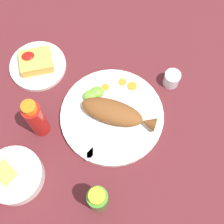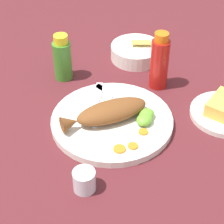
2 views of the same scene
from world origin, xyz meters
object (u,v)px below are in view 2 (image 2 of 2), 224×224
main_plate (112,121)px  fried_fish (108,112)px  hot_sauce_bottle_red (159,62)px  hot_sauce_bottle_green (62,58)px  guacamole_bowl (136,51)px  fork_far (117,98)px  fork_near (98,101)px  salt_cup (84,181)px

main_plate → fried_fish: (-0.01, 0.01, 0.03)m
main_plate → hot_sauce_bottle_red: 0.22m
hot_sauce_bottle_green → guacamole_bowl: bearing=-29.1°
main_plate → guacamole_bowl: 0.32m
fork_far → hot_sauce_bottle_green: hot_sauce_bottle_green is taller
fork_near → hot_sauce_bottle_green: 0.18m
hot_sauce_bottle_red → salt_cup: (-0.41, -0.06, -0.06)m
fork_far → hot_sauce_bottle_red: size_ratio=1.12×
hot_sauce_bottle_green → salt_cup: (-0.29, -0.30, -0.04)m
hot_sauce_bottle_green → fork_near: bearing=-108.3°
fork_near → fork_far: size_ratio=0.89×
main_plate → fried_fish: size_ratio=1.39×
hot_sauce_bottle_red → salt_cup: hot_sauce_bottle_red is taller
fork_near → fork_far: same height
main_plate → guacamole_bowl: guacamole_bowl is taller
main_plate → salt_cup: size_ratio=6.20×
fork_far → hot_sauce_bottle_red: bearing=-97.0°
hot_sauce_bottle_green → salt_cup: 0.42m
fried_fish → fork_far: size_ratio=1.18×
hot_sauce_bottle_red → fork_near: bearing=155.1°
fork_near → hot_sauce_bottle_red: (0.17, -0.08, 0.06)m
guacamole_bowl → fried_fish: bearing=-160.0°
fork_near → fork_far: (0.04, -0.03, 0.00)m
fried_fish → guacamole_bowl: (0.30, 0.11, -0.02)m
salt_cup → fork_far: bearing=21.3°
hot_sauce_bottle_green → hot_sauce_bottle_red: bearing=-63.6°
hot_sauce_bottle_red → salt_cup: size_ratio=3.36×
main_plate → hot_sauce_bottle_green: bearing=69.2°
fried_fish → salt_cup: fried_fish is taller
fork_far → salt_cup: (-0.27, -0.11, 0.00)m
hot_sauce_bottle_red → hot_sauce_bottle_green: hot_sauce_bottle_red is taller
fork_near → hot_sauce_bottle_green: size_ratio=1.20×
fried_fish → fork_far: 0.09m
main_plate → guacamole_bowl: bearing=21.6°
main_plate → fork_near: (0.03, 0.07, 0.01)m
hot_sauce_bottle_red → hot_sauce_bottle_green: bearing=116.4°
main_plate → salt_cup: 0.22m
fried_fish → main_plate: bearing=0.0°
fork_far → fork_near: bearing=58.7°
fork_far → fried_fish: bearing=121.8°
main_plate → fork_far: 0.08m
fork_far → hot_sauce_bottle_green: (0.02, 0.20, 0.04)m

